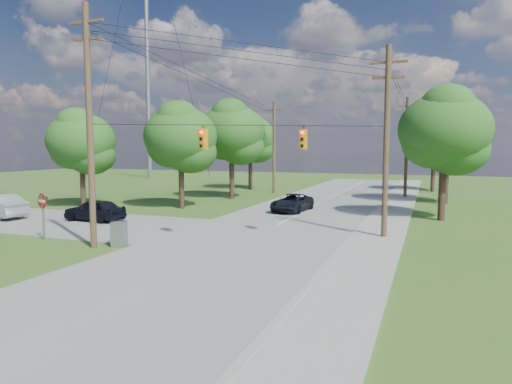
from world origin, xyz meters
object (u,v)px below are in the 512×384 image
at_px(pole_ne, 386,140).
at_px(pole_north_e, 406,147).
at_px(pole_north_w, 274,147).
at_px(control_cabinet, 119,234).
at_px(pole_sw, 90,124).
at_px(do_not_enter_sign, 42,206).
at_px(car_main_north, 292,203).
at_px(car_cross_dark, 95,210).

relative_size(pole_ne, pole_north_e, 1.05).
bearing_deg(pole_north_w, control_cabinet, -87.04).
bearing_deg(control_cabinet, pole_sw, -166.34).
distance_m(control_cabinet, do_not_enter_sign, 5.17).
relative_size(pole_north_e, pole_north_w, 1.00).
distance_m(pole_north_w, do_not_enter_sign, 29.40).
relative_size(pole_ne, car_main_north, 2.14).
xyz_separation_m(pole_north_w, control_cabinet, (1.50, -29.00, -4.48)).
height_order(pole_north_w, car_main_north, pole_north_w).
xyz_separation_m(pole_sw, do_not_enter_sign, (-3.93, 0.60, -4.37)).
bearing_deg(car_cross_dark, control_cabinet, 51.29).
bearing_deg(pole_sw, control_cabinet, 28.61).
relative_size(pole_north_e, do_not_enter_sign, 3.89).
distance_m(pole_north_e, car_cross_dark, 30.16).
xyz_separation_m(pole_sw, pole_north_w, (-0.40, 29.60, -1.10)).
bearing_deg(do_not_enter_sign, car_cross_dark, 122.89).
height_order(pole_north_e, do_not_enter_sign, pole_north_e).
bearing_deg(pole_north_e, do_not_enter_sign, -121.00).
height_order(car_main_north, do_not_enter_sign, do_not_enter_sign).
height_order(pole_sw, car_main_north, pole_sw).
height_order(pole_north_w, control_cabinet, pole_north_w).
bearing_deg(control_cabinet, car_cross_dark, 122.92).
height_order(car_cross_dark, control_cabinet, car_cross_dark).
bearing_deg(car_cross_dark, pole_north_e, 143.69).
distance_m(car_cross_dark, control_cabinet, 9.02).
distance_m(pole_sw, pole_north_w, 29.62).
distance_m(pole_north_e, do_not_enter_sign, 33.99).
xyz_separation_m(car_cross_dark, do_not_enter_sign, (1.66, -6.05, 1.07)).
bearing_deg(control_cabinet, pole_ne, 14.50).
distance_m(pole_sw, car_main_north, 17.89).
bearing_deg(car_main_north, control_cabinet, -102.35).
height_order(pole_north_e, car_main_north, pole_north_e).
height_order(car_cross_dark, car_main_north, car_cross_dark).
xyz_separation_m(control_cabinet, do_not_enter_sign, (-5.03, -0.00, 1.21)).
relative_size(pole_sw, pole_ne, 1.14).
relative_size(pole_ne, pole_north_w, 1.05).
xyz_separation_m(pole_ne, pole_north_w, (-13.90, 22.00, -0.34)).
xyz_separation_m(pole_north_e, pole_north_w, (-13.90, 0.00, 0.00)).
bearing_deg(pole_north_w, car_cross_dark, -102.73).
relative_size(car_cross_dark, car_main_north, 0.91).
height_order(pole_sw, pole_ne, pole_sw).
xyz_separation_m(pole_sw, pole_ne, (13.50, 7.60, -0.76)).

